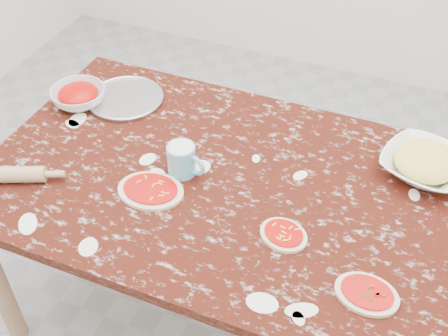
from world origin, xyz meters
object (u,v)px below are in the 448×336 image
pizza_tray (126,99)px  cheese_bowl (424,166)px  worktable (224,197)px  rolling_pin (4,175)px  flour_mug (183,160)px  sauce_bowl (79,96)px

pizza_tray → cheese_bowl: 1.13m
worktable → rolling_pin: bearing=-156.8°
cheese_bowl → flour_mug: (-0.74, -0.30, 0.02)m
pizza_tray → flour_mug: bearing=-36.7°
sauce_bowl → flour_mug: flour_mug is taller
flour_mug → worktable: bearing=8.8°
pizza_tray → worktable: bearing=-26.9°
flour_mug → rolling_pin: bearing=-153.4°
sauce_bowl → rolling_pin: size_ratio=0.75×
worktable → rolling_pin: size_ratio=5.87×
sauce_bowl → pizza_tray: bearing=29.6°
cheese_bowl → flour_mug: bearing=-157.7°
cheese_bowl → rolling_pin: bearing=-155.9°
sauce_bowl → cheese_bowl: (1.28, 0.10, 0.00)m
rolling_pin → sauce_bowl: bearing=92.0°
flour_mug → rolling_pin: flour_mug is taller
sauce_bowl → worktable: bearing=-14.9°
sauce_bowl → rolling_pin: (0.02, -0.46, -0.00)m
sauce_bowl → cheese_bowl: bearing=4.5°
pizza_tray → cheese_bowl: cheese_bowl is taller
worktable → pizza_tray: pizza_tray is taller
worktable → flour_mug: size_ratio=11.43×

